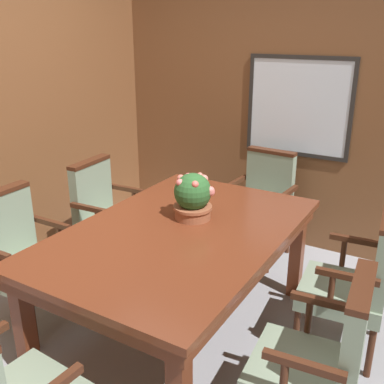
% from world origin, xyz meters
% --- Properties ---
extents(ground_plane, '(14.00, 14.00, 0.00)m').
position_xyz_m(ground_plane, '(0.00, 0.00, 0.00)').
color(ground_plane, '#93969E').
extents(wall_back, '(7.20, 0.08, 2.45)m').
position_xyz_m(wall_back, '(0.00, 1.90, 1.23)').
color(wall_back, brown).
rests_on(wall_back, ground_plane).
extents(dining_table, '(1.24, 1.87, 0.77)m').
position_xyz_m(dining_table, '(0.04, 0.16, 0.68)').
color(dining_table, maroon).
rests_on(dining_table, ground_plane).
extents(chair_right_near, '(0.54, 0.56, 0.95)m').
position_xyz_m(chair_right_near, '(1.07, -0.24, 0.51)').
color(chair_right_near, '#472314').
rests_on(chair_right_near, ground_plane).
extents(chair_left_far, '(0.53, 0.55, 0.95)m').
position_xyz_m(chair_left_far, '(-0.95, 0.58, 0.51)').
color(chair_left_far, '#472314').
rests_on(chair_left_far, ground_plane).
extents(chair_left_near, '(0.51, 0.54, 0.95)m').
position_xyz_m(chair_left_near, '(-0.98, -0.26, 0.51)').
color(chair_left_near, '#472314').
rests_on(chair_left_near, ground_plane).
extents(chair_head_far, '(0.55, 0.53, 0.95)m').
position_xyz_m(chair_head_far, '(0.06, 1.51, 0.51)').
color(chair_head_far, '#472314').
rests_on(chair_head_far, ground_plane).
extents(chair_right_far, '(0.54, 0.56, 0.95)m').
position_xyz_m(chair_right_far, '(1.06, 0.57, 0.51)').
color(chair_right_far, '#472314').
rests_on(chair_right_far, ground_plane).
extents(potted_plant, '(0.28, 0.26, 0.31)m').
position_xyz_m(potted_plant, '(0.02, 0.35, 0.92)').
color(potted_plant, '#9E5638').
rests_on(potted_plant, dining_table).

